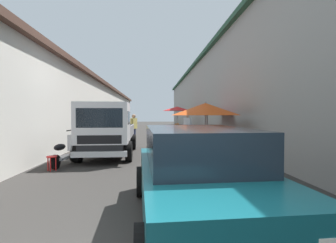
# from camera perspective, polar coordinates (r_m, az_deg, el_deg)

# --- Properties ---
(ground) EXTENTS (90.00, 90.00, 0.00)m
(ground) POSITION_cam_1_polar(r_m,az_deg,el_deg) (15.27, -3.63, -4.66)
(ground) COLOR #33302D
(building_left_whitewash) EXTENTS (49.80, 7.50, 4.21)m
(building_left_whitewash) POSITION_cam_1_polar(r_m,az_deg,el_deg) (18.88, -26.28, 2.79)
(building_left_whitewash) COLOR beige
(building_left_whitewash) RESTS_ON ground
(building_right_concrete) EXTENTS (49.80, 7.50, 6.14)m
(building_right_concrete) POSITION_cam_1_polar(r_m,az_deg,el_deg) (18.94, 18.96, 5.78)
(building_right_concrete) COLOR gray
(building_right_concrete) RESTS_ON ground
(fruit_stall_mid_lane) EXTENTS (2.81, 2.81, 2.09)m
(fruit_stall_mid_lane) POSITION_cam_1_polar(r_m,az_deg,el_deg) (12.44, 9.19, 1.49)
(fruit_stall_mid_lane) COLOR #9E9EA3
(fruit_stall_mid_lane) RESTS_ON ground
(fruit_stall_near_right) EXTENTS (2.74, 2.74, 2.20)m
(fruit_stall_near_right) POSITION_cam_1_polar(r_m,az_deg,el_deg) (9.89, 8.70, 1.90)
(fruit_stall_near_right) COLOR #9E9EA3
(fruit_stall_near_right) RESTS_ON ground
(fruit_stall_far_left) EXTENTS (2.37, 2.37, 2.41)m
(fruit_stall_far_left) POSITION_cam_1_polar(r_m,az_deg,el_deg) (20.39, 2.08, 1.96)
(fruit_stall_far_left) COLOR #9E9EA3
(fruit_stall_far_left) RESTS_ON ground
(hatchback_car) EXTENTS (3.99, 2.09, 1.45)m
(hatchback_car) POSITION_cam_1_polar(r_m,az_deg,el_deg) (3.92, 7.00, -11.99)
(hatchback_car) COLOR #0F4C56
(hatchback_car) RESTS_ON ground
(delivery_truck) EXTENTS (4.96, 2.06, 2.08)m
(delivery_truck) POSITION_cam_1_polar(r_m,az_deg,el_deg) (9.58, -14.02, -2.17)
(delivery_truck) COLOR black
(delivery_truck) RESTS_ON ground
(vendor_by_crates) EXTENTS (0.35, 0.62, 1.66)m
(vendor_by_crates) POSITION_cam_1_polar(r_m,az_deg,el_deg) (19.29, 4.55, -0.51)
(vendor_by_crates) COLOR #665B4C
(vendor_by_crates) RESTS_ON ground
(vendor_in_shade) EXTENTS (0.62, 0.38, 1.69)m
(vendor_in_shade) POSITION_cam_1_polar(r_m,az_deg,el_deg) (14.67, -7.93, -1.08)
(vendor_in_shade) COLOR navy
(vendor_in_shade) RESTS_ON ground
(parked_scooter) EXTENTS (1.69, 0.43, 1.14)m
(parked_scooter) POSITION_cam_1_polar(r_m,az_deg,el_deg) (8.83, -22.70, -6.42)
(parked_scooter) COLOR black
(parked_scooter) RESTS_ON ground
(plastic_stool) EXTENTS (0.30, 0.30, 0.43)m
(plastic_stool) POSITION_cam_1_polar(r_m,az_deg,el_deg) (8.11, -25.33, -8.02)
(plastic_stool) COLOR red
(plastic_stool) RESTS_ON ground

